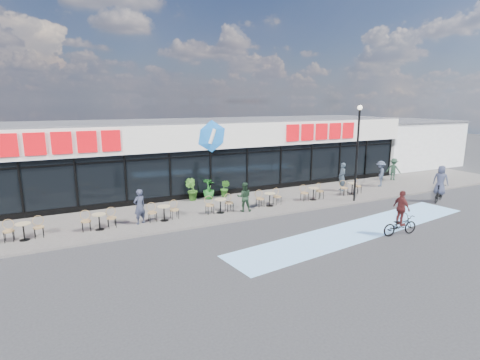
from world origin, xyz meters
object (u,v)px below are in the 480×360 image
object	(u,v)px
patron_right	(244,197)
cyclist_b	(440,187)
pedestrian_c	(380,174)
cyclist_a	(400,219)
potted_plant_left	(209,189)
patron_left	(140,207)
potted_plant_right	(225,188)
pedestrian_b	(394,169)
pedestrian_a	(342,177)
potted_plant_mid	(191,190)
lamp_post	(357,146)

from	to	relation	value
patron_right	cyclist_b	size ratio (longest dim) A/B	0.72
pedestrian_c	cyclist_a	world-z (taller)	cyclist_a
potted_plant_left	patron_left	xyz separation A→B (m)	(-4.64, -2.91, 0.23)
potted_plant_right	cyclist_b	size ratio (longest dim) A/B	0.49
pedestrian_b	cyclist_b	size ratio (longest dim) A/B	0.74
patron_right	patron_left	bearing A→B (deg)	19.39
potted_plant_right	pedestrian_a	bearing A→B (deg)	-14.22
potted_plant_left	cyclist_b	world-z (taller)	cyclist_b
potted_plant_mid	pedestrian_b	xyz separation A→B (m)	(15.32, -1.00, 0.16)
patron_right	pedestrian_c	xyz separation A→B (m)	(11.04, 1.22, 0.10)
pedestrian_a	patron_right	bearing A→B (deg)	-64.37
cyclist_b	patron_left	bearing A→B (deg)	168.74
cyclist_a	cyclist_b	xyz separation A→B (m)	(6.69, 3.01, 0.15)
lamp_post	pedestrian_a	world-z (taller)	lamp_post
pedestrian_a	pedestrian_c	bearing A→B (deg)	103.69
lamp_post	potted_plant_mid	bearing A→B (deg)	153.22
patron_right	pedestrian_c	size ratio (longest dim) A/B	0.89
patron_left	patron_right	size ratio (longest dim) A/B	1.08
potted_plant_left	pedestrian_b	distance (m)	14.31
potted_plant_mid	patron_right	world-z (taller)	patron_right
pedestrian_b	cyclist_a	size ratio (longest dim) A/B	0.79
potted_plant_mid	cyclist_b	distance (m)	14.60
lamp_post	patron_right	size ratio (longest dim) A/B	3.52
potted_plant_left	cyclist_b	distance (m)	13.62
potted_plant_left	pedestrian_c	xyz separation A→B (m)	(11.78, -2.01, 0.26)
potted_plant_mid	pedestrian_c	size ratio (longest dim) A/B	0.74
potted_plant_left	pedestrian_a	size ratio (longest dim) A/B	0.67
lamp_post	potted_plant_mid	xyz separation A→B (m)	(-8.52, 4.30, -2.60)
pedestrian_c	pedestrian_a	bearing A→B (deg)	-46.96
pedestrian_a	pedestrian_b	distance (m)	5.85
lamp_post	pedestrian_c	bearing A→B (deg)	26.80
lamp_post	potted_plant_left	bearing A→B (deg)	150.81
patron_left	cyclist_b	size ratio (longest dim) A/B	0.78
potted_plant_left	cyclist_a	xyz separation A→B (m)	(5.41, -9.26, 0.03)
potted_plant_mid	potted_plant_right	bearing A→B (deg)	-3.14
lamp_post	patron_right	world-z (taller)	lamp_post
pedestrian_b	pedestrian_c	size ratio (longest dim) A/B	0.91
patron_right	pedestrian_a	size ratio (longest dim) A/B	0.85
potted_plant_right	pedestrian_a	distance (m)	7.70
potted_plant_mid	pedestrian_a	bearing A→B (deg)	-11.84
patron_left	cyclist_a	bearing A→B (deg)	124.09
potted_plant_right	cyclist_b	world-z (taller)	cyclist_b
potted_plant_right	cyclist_a	xyz separation A→B (m)	(4.34, -9.26, 0.12)
pedestrian_b	cyclist_a	world-z (taller)	cyclist_a
potted_plant_left	patron_right	xyz separation A→B (m)	(0.74, -3.23, 0.16)
patron_left	cyclist_b	distance (m)	17.07
potted_plant_mid	patron_left	size ratio (longest dim) A/B	0.77
lamp_post	cyclist_b	xyz separation A→B (m)	(4.62, -2.07, -2.46)
potted_plant_left	pedestrian_b	size ratio (longest dim) A/B	0.77
patron_left	pedestrian_c	size ratio (longest dim) A/B	0.96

